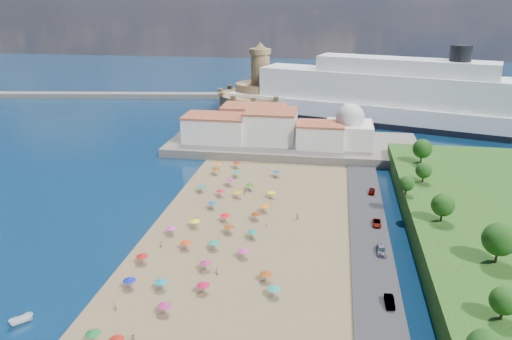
# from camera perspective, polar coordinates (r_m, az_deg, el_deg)

# --- Properties ---
(ground) EXTENTS (700.00, 700.00, 0.00)m
(ground) POSITION_cam_1_polar(r_m,az_deg,el_deg) (118.08, -3.87, -7.54)
(ground) COLOR #071938
(ground) RESTS_ON ground
(terrace) EXTENTS (90.00, 36.00, 3.00)m
(terrace) POSITION_cam_1_polar(r_m,az_deg,el_deg) (183.57, 4.22, 2.88)
(terrace) COLOR #59544C
(terrace) RESTS_ON ground
(jetty) EXTENTS (18.00, 70.00, 2.40)m
(jetty) POSITION_cam_1_polar(r_m,az_deg,el_deg) (219.90, -0.71, 5.61)
(jetty) COLOR #59544C
(jetty) RESTS_ON ground
(breakwater) EXTENTS (199.03, 34.77, 2.60)m
(breakwater) POSITION_cam_1_polar(r_m,az_deg,el_deg) (293.36, -18.54, 8.11)
(breakwater) COLOR #59544C
(breakwater) RESTS_ON ground
(waterfront_buildings) EXTENTS (57.00, 29.00, 11.00)m
(waterfront_buildings) POSITION_cam_1_polar(r_m,az_deg,el_deg) (183.98, 0.23, 5.03)
(waterfront_buildings) COLOR silver
(waterfront_buildings) RESTS_ON terrace
(domed_building) EXTENTS (16.00, 16.00, 15.00)m
(domed_building) POSITION_cam_1_polar(r_m,az_deg,el_deg) (179.18, 10.63, 4.67)
(domed_building) COLOR silver
(domed_building) RESTS_ON terrace
(fortress) EXTENTS (40.00, 40.00, 32.40)m
(fortress) POSITION_cam_1_polar(r_m,az_deg,el_deg) (247.69, 0.48, 8.47)
(fortress) COLOR #9D7C4E
(fortress) RESTS_ON ground
(cruise_ship) EXTENTS (159.08, 68.45, 34.77)m
(cruise_ship) POSITION_cam_1_polar(r_m,az_deg,el_deg) (225.01, 16.35, 7.53)
(cruise_ship) COLOR black
(cruise_ship) RESTS_ON ground
(beach_parasols) EXTENTS (31.23, 115.74, 2.20)m
(beach_parasols) POSITION_cam_1_polar(r_m,az_deg,el_deg) (106.84, -6.06, -9.38)
(beach_parasols) COLOR gray
(beach_parasols) RESTS_ON beach
(beachgoers) EXTENTS (31.47, 93.27, 1.73)m
(beachgoers) POSITION_cam_1_polar(r_m,az_deg,el_deg) (111.56, -4.43, -8.63)
(beachgoers) COLOR tan
(beachgoers) RESTS_ON beach
(parked_cars) EXTENTS (2.25, 58.56, 1.43)m
(parked_cars) POSITION_cam_1_polar(r_m,az_deg,el_deg) (117.98, 13.89, -7.38)
(parked_cars) COLOR gray
(parked_cars) RESTS_ON promenade
(hillside_trees) EXTENTS (17.57, 108.82, 8.00)m
(hillside_trees) POSITION_cam_1_polar(r_m,az_deg,el_deg) (109.18, 21.91, -5.48)
(hillside_trees) COLOR #382314
(hillside_trees) RESTS_ON hillside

